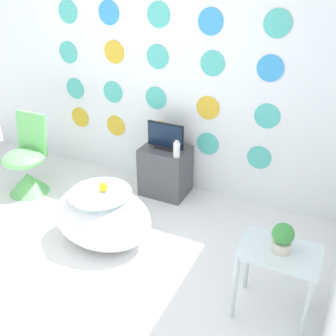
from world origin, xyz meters
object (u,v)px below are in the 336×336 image
(vase, at_px, (177,150))
(bathtub, at_px, (102,217))
(tv, at_px, (165,137))
(potted_plant_left, at_px, (283,237))
(chair, at_px, (27,169))

(vase, bearing_deg, bathtub, -109.62)
(bathtub, relative_size, vase, 5.17)
(bathtub, bearing_deg, tv, 83.37)
(bathtub, relative_size, potted_plant_left, 4.39)
(bathtub, relative_size, chair, 1.06)
(bathtub, distance_m, vase, 0.95)
(bathtub, bearing_deg, potted_plant_left, -5.58)
(bathtub, relative_size, tv, 2.26)
(chair, relative_size, potted_plant_left, 4.14)
(vase, bearing_deg, chair, -162.30)
(bathtub, distance_m, chair, 1.24)
(bathtub, xyz_separation_m, potted_plant_left, (1.48, -0.14, 0.39))
(bathtub, distance_m, potted_plant_left, 1.53)
(chair, distance_m, potted_plant_left, 2.74)
(chair, bearing_deg, vase, 17.70)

